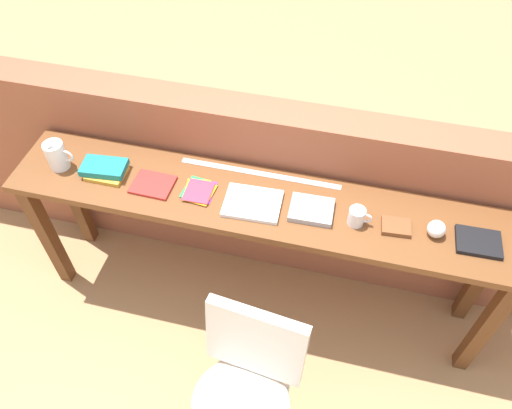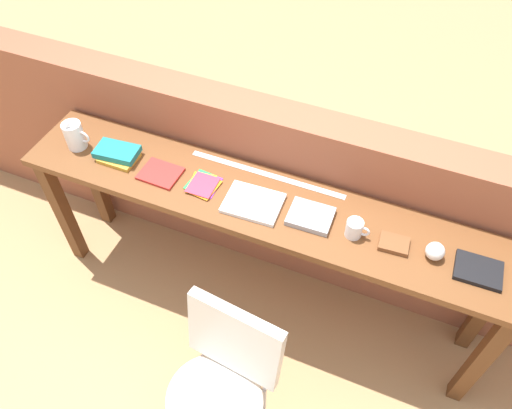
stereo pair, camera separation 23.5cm
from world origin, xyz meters
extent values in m
plane|color=tan|center=(0.00, 0.00, 0.00)|extent=(40.00, 40.00, 0.00)
cube|color=#935138|center=(0.00, 0.64, 0.58)|extent=(6.00, 0.20, 1.16)
cube|color=brown|center=(0.00, 0.30, 0.86)|extent=(2.50, 0.44, 0.04)
cube|color=#5B341A|center=(-1.19, 0.14, 0.42)|extent=(0.07, 0.07, 0.84)
cube|color=#5B341A|center=(1.19, 0.14, 0.42)|extent=(0.07, 0.07, 0.84)
cube|color=#5B341A|center=(-1.19, 0.46, 0.42)|extent=(0.07, 0.07, 0.84)
cube|color=#5B341A|center=(1.19, 0.46, 0.42)|extent=(0.07, 0.07, 0.84)
ellipsoid|color=silver|center=(0.12, -0.51, 0.45)|extent=(0.48, 0.47, 0.08)
cube|color=silver|center=(0.14, -0.33, 0.69)|extent=(0.45, 0.15, 0.40)
cylinder|color=#B2B2B7|center=(-0.03, -0.34, 0.21)|extent=(0.02, 0.02, 0.41)
cylinder|color=#B2B2B7|center=(0.30, -0.38, 0.21)|extent=(0.02, 0.02, 0.41)
cylinder|color=white|center=(-1.03, 0.28, 0.96)|extent=(0.10, 0.10, 0.15)
cone|color=white|center=(-1.03, 0.25, 1.04)|extent=(0.04, 0.03, 0.04)
torus|color=white|center=(-0.98, 0.28, 0.96)|extent=(0.07, 0.01, 0.07)
cube|color=gold|center=(-0.78, 0.28, 0.89)|extent=(0.19, 0.14, 0.02)
cube|color=#19757A|center=(-0.79, 0.29, 0.92)|extent=(0.23, 0.15, 0.03)
cube|color=red|center=(-0.53, 0.27, 0.89)|extent=(0.20, 0.17, 0.01)
cube|color=purple|center=(-0.28, 0.29, 0.88)|extent=(0.12, 0.15, 0.00)
cube|color=green|center=(-0.31, 0.29, 0.88)|extent=(0.12, 0.16, 0.00)
cube|color=orange|center=(-0.28, 0.27, 0.89)|extent=(0.14, 0.16, 0.00)
cube|color=yellow|center=(-0.30, 0.28, 0.89)|extent=(0.13, 0.16, 0.00)
cube|color=#E5334C|center=(-0.29, 0.27, 0.89)|extent=(0.13, 0.15, 0.00)
cube|color=white|center=(-0.02, 0.26, 0.89)|extent=(0.28, 0.22, 0.02)
cube|color=#9E9EA3|center=(0.26, 0.28, 0.89)|extent=(0.21, 0.17, 0.03)
cylinder|color=white|center=(0.47, 0.27, 0.93)|extent=(0.08, 0.08, 0.09)
torus|color=white|center=(0.51, 0.27, 0.93)|extent=(0.06, 0.01, 0.06)
cube|color=brown|center=(0.65, 0.28, 0.89)|extent=(0.14, 0.11, 0.02)
sphere|color=silver|center=(0.82, 0.28, 0.92)|extent=(0.08, 0.08, 0.08)
cube|color=black|center=(1.01, 0.28, 0.89)|extent=(0.20, 0.16, 0.02)
cube|color=silver|center=(-0.03, 0.47, 0.88)|extent=(0.82, 0.03, 0.00)
camera|label=1|loc=(0.36, -1.24, 2.68)|focal=35.00mm
camera|label=2|loc=(0.59, -1.16, 2.68)|focal=35.00mm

